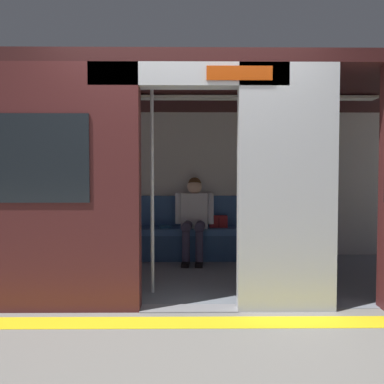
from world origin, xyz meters
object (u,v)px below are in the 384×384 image
Objects in this scene: person_seated at (194,213)px; handbag at (219,221)px; train_car at (185,152)px; bench_seat at (189,235)px; book at (164,227)px; grab_pole_door at (153,188)px.

handbag is (-0.35, -0.13, -0.13)m from person_seated.
bench_seat is (-0.05, -0.90, -1.13)m from train_car.
book is (0.31, -0.95, -1.01)m from train_car.
grab_pole_door is (0.80, 1.58, 0.53)m from handbag.
train_car is at bearing 86.75° from bench_seat.
person_seated is at bearing 145.52° from bench_seat.
grab_pole_door is at bearing 61.99° from train_car.
bench_seat is 1.19× the size of grab_pole_door.
train_car reaches higher than bench_seat.
handbag is 1.18× the size of book.
book is 1.67m from grab_pole_door.
book is 0.10× the size of grab_pole_door.
book is (0.36, -0.05, 0.12)m from bench_seat.
grab_pole_door is at bearing 76.16° from bench_seat.
bench_seat is 9.82× the size of handbag.
bench_seat is at bearing -93.25° from train_car.
person_seated is at bearing 20.25° from handbag.
grab_pole_door reaches higher than handbag.
grab_pole_door reaches higher than book.
person_seated is 4.56× the size of handbag.
book is at bearing 2.07° from handbag.
train_car is 1.18m from person_seated.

